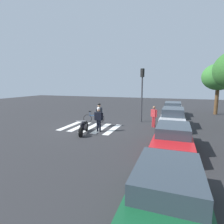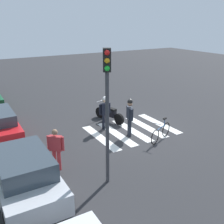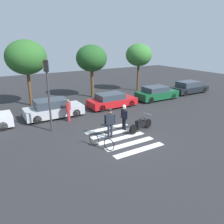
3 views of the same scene
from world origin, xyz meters
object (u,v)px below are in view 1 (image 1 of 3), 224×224
at_px(leaning_bicycle, 94,118).
at_px(traffic_light_pole, 142,87).
at_px(officer_on_foot, 99,118).
at_px(car_red_convertible, 173,138).
at_px(pedestrian_bystander, 154,115).
at_px(car_green_compact, 167,196).
at_px(car_silver_sedan, 173,118).
at_px(police_motorcycle, 84,127).
at_px(officer_by_motorcycle, 99,113).
at_px(car_white_van, 173,109).

bearing_deg(leaning_bicycle, traffic_light_pole, 113.74).
distance_m(officer_on_foot, car_red_convertible, 5.32).
height_order(pedestrian_bystander, car_green_compact, pedestrian_bystander).
xyz_separation_m(leaning_bicycle, car_silver_sedan, (-0.73, 6.38, 0.29)).
bearing_deg(leaning_bicycle, car_green_compact, 33.52).
height_order(police_motorcycle, pedestrian_bystander, pedestrian_bystander).
distance_m(leaning_bicycle, car_red_convertible, 7.90).
distance_m(police_motorcycle, car_green_compact, 8.45).
bearing_deg(car_green_compact, car_silver_sedan, -179.81).
height_order(officer_on_foot, officer_by_motorcycle, officer_by_motorcycle).
relative_size(car_white_van, car_green_compact, 1.03).
relative_size(car_white_van, car_silver_sedan, 1.01).
xyz_separation_m(car_white_van, car_red_convertible, (10.45, 0.16, -0.06)).
bearing_deg(officer_by_motorcycle, car_white_van, 142.99).
bearing_deg(car_white_van, traffic_light_pole, -30.59).
xyz_separation_m(leaning_bicycle, traffic_light_pole, (-1.67, 3.79, 2.65)).
bearing_deg(pedestrian_bystander, car_red_convertible, 17.77).
height_order(car_silver_sedan, traffic_light_pole, traffic_light_pole).
bearing_deg(officer_by_motorcycle, pedestrian_bystander, 105.70).
relative_size(officer_on_foot, officer_by_motorcycle, 0.93).
height_order(police_motorcycle, car_white_van, car_white_van).
relative_size(car_silver_sedan, car_red_convertible, 1.02).
height_order(police_motorcycle, car_green_compact, car_green_compact).
relative_size(police_motorcycle, traffic_light_pole, 0.46).
height_order(car_white_van, car_silver_sedan, car_silver_sedan).
distance_m(car_white_van, car_red_convertible, 10.45).
xyz_separation_m(car_white_van, car_silver_sedan, (5.19, 0.07, 0.01)).
xyz_separation_m(officer_on_foot, officer_by_motorcycle, (-1.41, -0.56, 0.10)).
bearing_deg(car_red_convertible, pedestrian_bystander, -162.23).
relative_size(police_motorcycle, officer_on_foot, 1.22).
bearing_deg(officer_by_motorcycle, police_motorcycle, -4.56).
bearing_deg(police_motorcycle, leaning_bicycle, -166.34).
height_order(officer_by_motorcycle, car_white_van, officer_by_motorcycle).
xyz_separation_m(car_silver_sedan, traffic_light_pole, (-0.93, -2.59, 2.36)).
height_order(pedestrian_bystander, car_white_van, pedestrian_bystander).
xyz_separation_m(pedestrian_bystander, traffic_light_pole, (-1.66, -1.23, 2.11)).
distance_m(officer_by_motorcycle, car_red_convertible, 6.47).
height_order(leaning_bicycle, car_white_van, car_white_van).
bearing_deg(car_green_compact, pedestrian_bystander, -171.82).
distance_m(officer_on_foot, car_silver_sedan, 5.84).
bearing_deg(police_motorcycle, officer_by_motorcycle, 175.44).
height_order(leaning_bicycle, officer_on_foot, officer_on_foot).
distance_m(officer_by_motorcycle, car_white_van, 8.84).
distance_m(pedestrian_bystander, car_green_compact, 9.79).
bearing_deg(traffic_light_pole, leaning_bicycle, -66.26).
height_order(pedestrian_bystander, traffic_light_pole, traffic_light_pole).
bearing_deg(traffic_light_pole, car_silver_sedan, 70.13).
bearing_deg(pedestrian_bystander, car_silver_sedan, 118.18).
height_order(officer_on_foot, car_white_van, officer_on_foot).
distance_m(police_motorcycle, officer_on_foot, 1.23).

